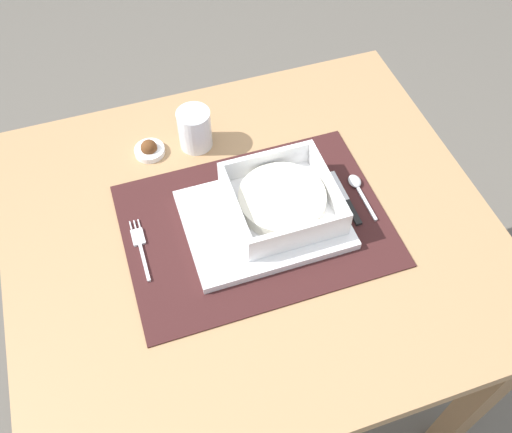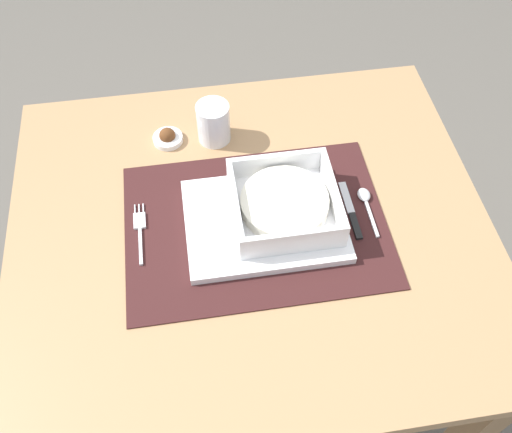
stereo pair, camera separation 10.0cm
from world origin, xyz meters
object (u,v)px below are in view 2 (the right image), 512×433
object	(u,v)px
butter_knife	(352,213)
drinking_glass	(214,124)
porridge_bowl	(284,204)
bread_knife	(342,225)
dining_table	(251,256)
fork	(140,228)
spoon	(365,200)
condiment_saucer	(168,137)

from	to	relation	value
butter_knife	drinking_glass	world-z (taller)	drinking_glass
porridge_bowl	bread_knife	size ratio (longest dim) A/B	1.46
dining_table	fork	xyz separation A→B (m)	(-0.20, 0.02, 0.11)
porridge_bowl	fork	bearing A→B (deg)	177.57
dining_table	butter_knife	distance (m)	0.22
dining_table	fork	world-z (taller)	fork
spoon	drinking_glass	bearing A→B (deg)	145.32
butter_knife	bread_knife	world-z (taller)	same
fork	condiment_saucer	world-z (taller)	condiment_saucer
fork	bread_knife	world-z (taller)	bread_knife
condiment_saucer	bread_knife	bearing A→B (deg)	-41.73
condiment_saucer	porridge_bowl	bearing A→B (deg)	-48.86
bread_knife	porridge_bowl	bearing A→B (deg)	158.72
porridge_bowl	spoon	bearing A→B (deg)	4.00
dining_table	condiment_saucer	distance (m)	0.30
bread_knife	drinking_glass	xyz separation A→B (m)	(-0.20, 0.26, 0.03)
fork	butter_knife	distance (m)	0.39
spoon	fork	bearing A→B (deg)	-175.83
spoon	drinking_glass	size ratio (longest dim) A/B	1.31
fork	drinking_glass	xyz separation A→B (m)	(0.16, 0.21, 0.03)
fork	drinking_glass	bearing A→B (deg)	48.55
dining_table	condiment_saucer	bearing A→B (deg)	119.73
dining_table	fork	distance (m)	0.23
porridge_bowl	butter_knife	world-z (taller)	porridge_bowl
fork	dining_table	bearing A→B (deg)	-10.41
dining_table	drinking_glass	xyz separation A→B (m)	(-0.04, 0.23, 0.14)
bread_knife	condiment_saucer	bearing A→B (deg)	138.20
butter_knife	spoon	bearing A→B (deg)	35.17
dining_table	drinking_glass	size ratio (longest dim) A/B	10.32
porridge_bowl	drinking_glass	xyz separation A→B (m)	(-0.10, 0.22, -0.00)
porridge_bowl	spoon	size ratio (longest dim) A/B	1.67
fork	butter_knife	world-z (taller)	butter_knife
dining_table	spoon	distance (m)	0.25
fork	butter_knife	bearing A→B (deg)	-8.24
condiment_saucer	butter_knife	bearing A→B (deg)	-36.87
butter_knife	bread_knife	xyz separation A→B (m)	(-0.03, -0.02, -0.00)
dining_table	porridge_bowl	size ratio (longest dim) A/B	4.73
spoon	drinking_glass	distance (m)	0.34
spoon	butter_knife	distance (m)	0.04
spoon	condiment_saucer	xyz separation A→B (m)	(-0.36, 0.22, 0.00)
dining_table	butter_knife	size ratio (longest dim) A/B	6.66
bread_knife	condiment_saucer	size ratio (longest dim) A/B	2.11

